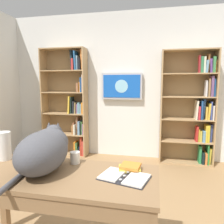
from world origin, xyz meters
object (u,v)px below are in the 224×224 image
(desk, at_px, (57,189))
(open_binder, at_px, (124,177))
(paper_towel_roll, at_px, (4,146))
(cat, at_px, (45,149))
(bookshelf_right, at_px, (70,104))
(bookshelf_left, at_px, (194,108))
(coffee_mug, at_px, (75,158))
(wall_mounted_tv, at_px, (122,86))
(desk_book_stack, at_px, (130,168))

(desk, height_order, open_binder, open_binder)
(paper_towel_roll, bearing_deg, open_binder, 171.79)
(open_binder, bearing_deg, cat, -0.70)
(bookshelf_right, distance_m, paper_towel_roll, 2.32)
(bookshelf_left, relative_size, coffee_mug, 20.37)
(bookshelf_right, bearing_deg, desk, 110.71)
(wall_mounted_tv, bearing_deg, bookshelf_right, 4.72)
(paper_towel_roll, xyz_separation_m, desk_book_stack, (-1.09, 0.02, -0.10))
(wall_mounted_tv, distance_m, open_binder, 2.63)
(bookshelf_left, bearing_deg, bookshelf_right, -0.03)
(paper_towel_roll, bearing_deg, desk, 161.51)
(desk, bearing_deg, bookshelf_right, -69.29)
(cat, relative_size, paper_towel_roll, 2.71)
(open_binder, distance_m, desk_book_stack, 0.14)
(paper_towel_roll, relative_size, desk_book_stack, 1.36)
(cat, bearing_deg, paper_towel_roll, -17.41)
(bookshelf_left, height_order, open_binder, bookshelf_left)
(desk, bearing_deg, open_binder, -175.55)
(open_binder, xyz_separation_m, coffee_mug, (0.44, -0.19, 0.04))
(bookshelf_left, bearing_deg, coffee_mug, 60.29)
(bookshelf_right, height_order, desk, bookshelf_right)
(cat, bearing_deg, open_binder, 179.30)
(wall_mounted_tv, xyz_separation_m, cat, (0.17, 2.52, -0.44))
(wall_mounted_tv, height_order, paper_towel_roll, wall_mounted_tv)
(wall_mounted_tv, xyz_separation_m, desk, (0.06, 2.56, -0.72))
(open_binder, height_order, coffee_mug, coffee_mug)
(wall_mounted_tv, height_order, cat, wall_mounted_tv)
(coffee_mug, bearing_deg, open_binder, 156.17)
(bookshelf_left, height_order, bookshelf_right, bookshelf_right)
(wall_mounted_tv, bearing_deg, paper_towel_roll, 74.98)
(bookshelf_left, height_order, wall_mounted_tv, bookshelf_left)
(desk, distance_m, coffee_mug, 0.29)
(bookshelf_right, xyz_separation_m, wall_mounted_tv, (-1.00, -0.08, 0.35))
(desk_book_stack, bearing_deg, bookshelf_right, -57.87)
(open_binder, xyz_separation_m, desk_book_stack, (-0.02, -0.13, 0.02))
(cat, xyz_separation_m, coffee_mug, (-0.16, -0.19, -0.12))
(desk, distance_m, open_binder, 0.51)
(bookshelf_left, bearing_deg, wall_mounted_tv, -3.75)
(bookshelf_left, xyz_separation_m, coffee_mug, (1.28, 2.25, -0.18))
(bookshelf_left, distance_m, open_binder, 2.59)
(desk, xyz_separation_m, coffee_mug, (-0.05, -0.23, 0.16))
(bookshelf_right, xyz_separation_m, desk, (-0.94, 2.48, -0.37))
(desk, height_order, desk_book_stack, desk_book_stack)
(bookshelf_left, height_order, coffee_mug, bookshelf_left)
(bookshelf_right, bearing_deg, cat, 108.84)
(bookshelf_right, distance_m, cat, 2.57)
(bookshelf_right, xyz_separation_m, desk_book_stack, (-1.45, 2.31, -0.23))
(bookshelf_left, xyz_separation_m, wall_mounted_tv, (1.27, -0.08, 0.37))
(desk, relative_size, desk_book_stack, 8.17)
(desk, distance_m, desk_book_stack, 0.56)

